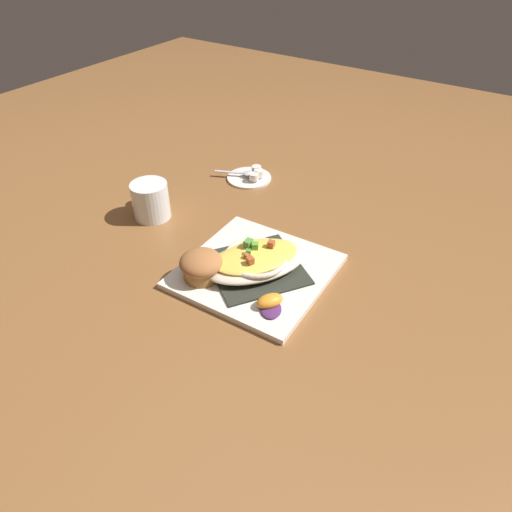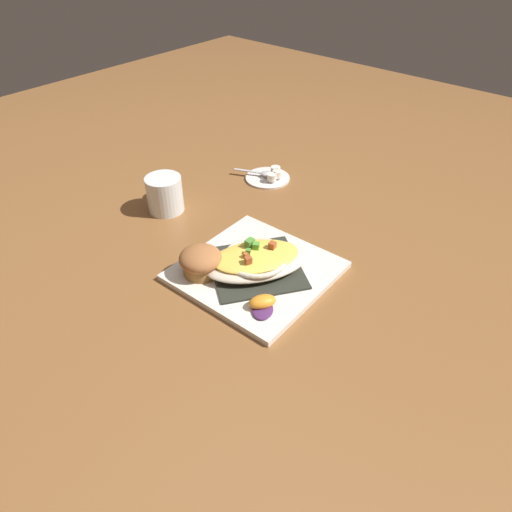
{
  "view_description": "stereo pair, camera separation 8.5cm",
  "coord_description": "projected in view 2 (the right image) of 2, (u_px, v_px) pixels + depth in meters",
  "views": [
    {
      "loc": [
        -0.37,
        0.56,
        0.57
      ],
      "look_at": [
        0.0,
        0.0,
        0.04
      ],
      "focal_mm": 32.93,
      "sensor_mm": 36.0,
      "label": 1
    },
    {
      "loc": [
        -0.44,
        0.51,
        0.57
      ],
      "look_at": [
        0.0,
        0.0,
        0.04
      ],
      "focal_mm": 32.93,
      "sensor_mm": 36.0,
      "label": 2
    }
  ],
  "objects": [
    {
      "name": "ground_plane",
      "position": [
        256.0,
        273.0,
        0.89
      ],
      "size": [
        2.6,
        2.6,
        0.0
      ],
      "primitive_type": "plane",
      "color": "brown"
    },
    {
      "name": "square_plate",
      "position": [
        256.0,
        271.0,
        0.88
      ],
      "size": [
        0.27,
        0.27,
        0.01
      ],
      "primitive_type": "cube",
      "rotation": [
        0.0,
        0.0,
        0.03
      ],
      "color": "white",
      "rests_on": "ground_plane"
    },
    {
      "name": "folded_napkin",
      "position": [
        256.0,
        268.0,
        0.88
      ],
      "size": [
        0.23,
        0.23,
        0.0
      ],
      "primitive_type": "cube",
      "rotation": [
        0.0,
        0.0,
        0.96
      ],
      "color": "#2B2E26",
      "rests_on": "square_plate"
    },
    {
      "name": "gratin_dish",
      "position": [
        256.0,
        259.0,
        0.86
      ],
      "size": [
        0.2,
        0.23,
        0.05
      ],
      "color": "beige",
      "rests_on": "folded_napkin"
    },
    {
      "name": "muffin",
      "position": [
        201.0,
        261.0,
        0.85
      ],
      "size": [
        0.08,
        0.08,
        0.05
      ],
      "color": "#A26D35",
      "rests_on": "square_plate"
    },
    {
      "name": "orange_garnish",
      "position": [
        262.0,
        304.0,
        0.79
      ],
      "size": [
        0.06,
        0.07,
        0.02
      ],
      "color": "#4F285C",
      "rests_on": "square_plate"
    },
    {
      "name": "coffee_mug",
      "position": [
        165.0,
        195.0,
        1.04
      ],
      "size": [
        0.1,
        0.09,
        0.08
      ],
      "color": "white",
      "rests_on": "ground_plane"
    },
    {
      "name": "creamer_saucer",
      "position": [
        268.0,
        177.0,
        1.17
      ],
      "size": [
        0.11,
        0.11,
        0.01
      ],
      "primitive_type": "cylinder",
      "color": "white",
      "rests_on": "ground_plane"
    },
    {
      "name": "spoon",
      "position": [
        265.0,
        173.0,
        1.17
      ],
      "size": [
        0.1,
        0.06,
        0.01
      ],
      "color": "silver",
      "rests_on": "creamer_saucer"
    },
    {
      "name": "creamer_cup_0",
      "position": [
        272.0,
        177.0,
        1.14
      ],
      "size": [
        0.02,
        0.02,
        0.02
      ],
      "primitive_type": "cylinder",
      "color": "white",
      "rests_on": "creamer_saucer"
    },
    {
      "name": "creamer_cup_1",
      "position": [
        277.0,
        174.0,
        1.16
      ],
      "size": [
        0.02,
        0.02,
        0.02
      ],
      "primitive_type": "cylinder",
      "color": "white",
      "rests_on": "creamer_saucer"
    },
    {
      "name": "creamer_cup_2",
      "position": [
        276.0,
        170.0,
        1.17
      ],
      "size": [
        0.02,
        0.02,
        0.02
      ],
      "primitive_type": "cylinder",
      "color": "white",
      "rests_on": "creamer_saucer"
    }
  ]
}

